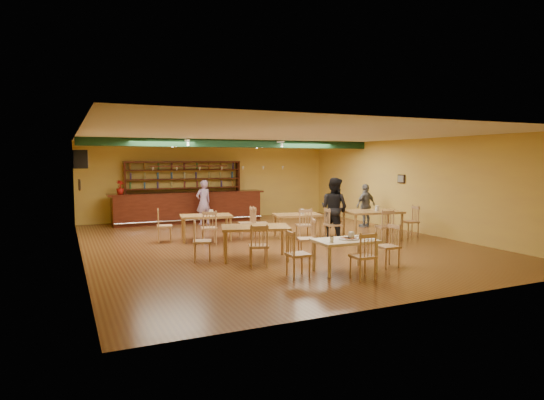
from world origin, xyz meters
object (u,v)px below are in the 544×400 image
bar_counter (189,207)px  dining_table_b (297,225)px  dining_table_d (372,224)px  patron_bar (203,202)px  dining_table_c (255,243)px  dining_table_a (206,227)px  near_table (345,256)px  patron_right_a (334,209)px

bar_counter → dining_table_b: 5.09m
dining_table_d → patron_bar: bearing=137.0°
dining_table_c → dining_table_b: bearing=62.4°
dining_table_b → dining_table_d: dining_table_d is taller
dining_table_a → patron_bar: 3.30m
dining_table_a → dining_table_b: (2.67, -0.61, -0.02)m
dining_table_a → dining_table_d: 4.92m
near_table → dining_table_c: bearing=124.9°
patron_bar → dining_table_a: bearing=59.9°
bar_counter → near_table: bearing=-83.2°
bar_counter → dining_table_a: bar_counter is taller
near_table → patron_bar: (-0.72, 8.08, 0.47)m
dining_table_c → patron_right_a: size_ratio=0.86×
dining_table_c → patron_bar: (0.52, 6.18, 0.41)m
dining_table_a → dining_table_b: size_ratio=1.05×
bar_counter → patron_right_a: size_ratio=3.17×
bar_counter → dining_table_b: bar_counter is taller
dining_table_b → dining_table_d: (1.93, -1.13, 0.06)m
dining_table_a → patron_bar: patron_bar is taller
dining_table_a → dining_table_d: size_ratio=0.89×
dining_table_d → near_table: size_ratio=1.29×
dining_table_a → dining_table_c: (0.31, -3.02, 0.03)m
dining_table_b → dining_table_c: bearing=-123.3°
bar_counter → dining_table_d: size_ratio=3.50×
dining_table_c → patron_right_a: bearing=43.8°
dining_table_a → bar_counter: bearing=92.7°
bar_counter → patron_bar: (0.34, -0.83, 0.24)m
dining_table_a → near_table: 5.15m
dining_table_d → patron_right_a: 1.28m
patron_bar → patron_right_a: (2.64, -4.57, 0.10)m
dining_table_a → patron_right_a: 3.78m
bar_counter → patron_right_a: (2.98, -5.40, 0.34)m
dining_table_d → bar_counter: bearing=135.1°
patron_right_a → dining_table_c: bearing=92.6°
bar_counter → dining_table_d: 7.06m
dining_table_b → dining_table_c: size_ratio=0.89×
dining_table_a → patron_right_a: patron_right_a is taller
bar_counter → near_table: bar_counter is taller
dining_table_c → patron_bar: patron_bar is taller
dining_table_c → dining_table_d: size_ratio=0.95×
bar_counter → dining_table_d: bearing=-54.4°
bar_counter → dining_table_d: bar_counter is taller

